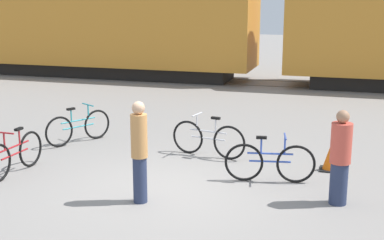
{
  "coord_description": "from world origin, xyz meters",
  "views": [
    {
      "loc": [
        3.15,
        -8.69,
        3.49
      ],
      "look_at": [
        0.22,
        1.08,
        1.1
      ],
      "focal_mm": 50.0,
      "sensor_mm": 36.0,
      "label": 1
    }
  ],
  "objects_px": {
    "freight_train": "(271,19)",
    "bicycle_silver": "(208,139)",
    "person_in_red": "(340,158)",
    "bicycle_blue": "(270,162)",
    "person_in_tan": "(139,151)",
    "bicycle_teal": "(79,127)",
    "bicycle_maroon": "(15,155)",
    "traffic_cone": "(330,158)"
  },
  "relations": [
    {
      "from": "bicycle_maroon",
      "to": "person_in_red",
      "type": "height_order",
      "value": "person_in_red"
    },
    {
      "from": "freight_train",
      "to": "person_in_tan",
      "type": "distance_m",
      "value": 13.46
    },
    {
      "from": "bicycle_teal",
      "to": "person_in_tan",
      "type": "bearing_deg",
      "value": -47.49
    },
    {
      "from": "bicycle_maroon",
      "to": "bicycle_silver",
      "type": "bearing_deg",
      "value": 33.72
    },
    {
      "from": "freight_train",
      "to": "bicycle_silver",
      "type": "bearing_deg",
      "value": -88.75
    },
    {
      "from": "bicycle_blue",
      "to": "traffic_cone",
      "type": "distance_m",
      "value": 1.51
    },
    {
      "from": "freight_train",
      "to": "bicycle_blue",
      "type": "xyz_separation_m",
      "value": [
        1.78,
        -11.69,
        -2.19
      ]
    },
    {
      "from": "freight_train",
      "to": "bicycle_teal",
      "type": "bearing_deg",
      "value": -106.61
    },
    {
      "from": "person_in_tan",
      "to": "person_in_red",
      "type": "bearing_deg",
      "value": -9.73
    },
    {
      "from": "bicycle_silver",
      "to": "person_in_red",
      "type": "relative_size",
      "value": 1.06
    },
    {
      "from": "person_in_red",
      "to": "person_in_tan",
      "type": "bearing_deg",
      "value": -85.81
    },
    {
      "from": "bicycle_silver",
      "to": "person_in_red",
      "type": "height_order",
      "value": "person_in_red"
    },
    {
      "from": "freight_train",
      "to": "traffic_cone",
      "type": "bearing_deg",
      "value": -74.95
    },
    {
      "from": "traffic_cone",
      "to": "person_in_red",
      "type": "bearing_deg",
      "value": -83.41
    },
    {
      "from": "bicycle_silver",
      "to": "person_in_red",
      "type": "bearing_deg",
      "value": -35.55
    },
    {
      "from": "freight_train",
      "to": "bicycle_silver",
      "type": "relative_size",
      "value": 31.34
    },
    {
      "from": "freight_train",
      "to": "bicycle_teal",
      "type": "height_order",
      "value": "freight_train"
    },
    {
      "from": "person_in_red",
      "to": "freight_train",
      "type": "bearing_deg",
      "value": -177.3
    },
    {
      "from": "bicycle_teal",
      "to": "bicycle_blue",
      "type": "bearing_deg",
      "value": -16.72
    },
    {
      "from": "bicycle_blue",
      "to": "person_in_red",
      "type": "xyz_separation_m",
      "value": [
        1.29,
        -0.77,
        0.43
      ]
    },
    {
      "from": "bicycle_teal",
      "to": "bicycle_silver",
      "type": "distance_m",
      "value": 3.29
    },
    {
      "from": "bicycle_maroon",
      "to": "person_in_red",
      "type": "distance_m",
      "value": 6.24
    },
    {
      "from": "person_in_red",
      "to": "traffic_cone",
      "type": "distance_m",
      "value": 1.91
    },
    {
      "from": "bicycle_teal",
      "to": "bicycle_silver",
      "type": "relative_size",
      "value": 0.91
    },
    {
      "from": "freight_train",
      "to": "person_in_red",
      "type": "bearing_deg",
      "value": -76.15
    },
    {
      "from": "person_in_red",
      "to": "person_in_tan",
      "type": "height_order",
      "value": "person_in_tan"
    },
    {
      "from": "bicycle_silver",
      "to": "traffic_cone",
      "type": "bearing_deg",
      "value": -4.76
    },
    {
      "from": "bicycle_blue",
      "to": "bicycle_silver",
      "type": "bearing_deg",
      "value": 140.84
    },
    {
      "from": "bicycle_maroon",
      "to": "person_in_tan",
      "type": "distance_m",
      "value": 3.07
    },
    {
      "from": "bicycle_blue",
      "to": "bicycle_teal",
      "type": "relative_size",
      "value": 1.07
    },
    {
      "from": "bicycle_blue",
      "to": "person_in_tan",
      "type": "xyz_separation_m",
      "value": [
        -1.98,
        -1.66,
        0.52
      ]
    },
    {
      "from": "bicycle_maroon",
      "to": "bicycle_teal",
      "type": "relative_size",
      "value": 1.11
    },
    {
      "from": "freight_train",
      "to": "bicycle_silver",
      "type": "height_order",
      "value": "freight_train"
    },
    {
      "from": "bicycle_maroon",
      "to": "bicycle_silver",
      "type": "relative_size",
      "value": 1.02
    },
    {
      "from": "bicycle_silver",
      "to": "person_in_tan",
      "type": "height_order",
      "value": "person_in_tan"
    },
    {
      "from": "bicycle_teal",
      "to": "person_in_red",
      "type": "distance_m",
      "value": 6.53
    },
    {
      "from": "freight_train",
      "to": "bicycle_blue",
      "type": "height_order",
      "value": "freight_train"
    },
    {
      "from": "person_in_tan",
      "to": "freight_train",
      "type": "bearing_deg",
      "value": 64.08
    },
    {
      "from": "traffic_cone",
      "to": "bicycle_blue",
      "type": "bearing_deg",
      "value": -135.86
    },
    {
      "from": "bicycle_blue",
      "to": "person_in_red",
      "type": "height_order",
      "value": "person_in_red"
    },
    {
      "from": "freight_train",
      "to": "bicycle_silver",
      "type": "distance_m",
      "value": 10.65
    },
    {
      "from": "bicycle_maroon",
      "to": "person_in_tan",
      "type": "height_order",
      "value": "person_in_tan"
    }
  ]
}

